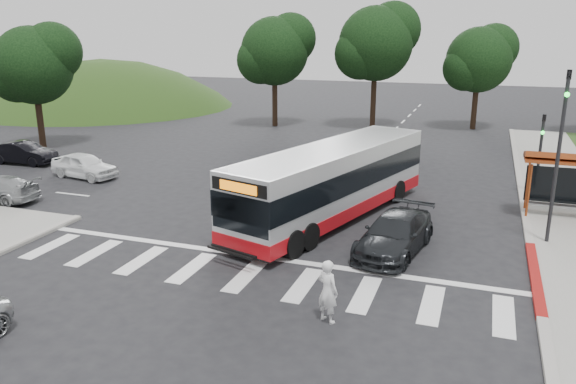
% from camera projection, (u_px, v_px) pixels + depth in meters
% --- Properties ---
extents(ground, '(140.00, 140.00, 0.00)m').
position_uv_depth(ground, '(295.00, 228.00, 23.04)').
color(ground, black).
rests_on(ground, ground).
extents(sidewalk_east, '(4.00, 40.00, 0.12)m').
position_uv_depth(sidewalk_east, '(567.00, 200.00, 26.72)').
color(sidewalk_east, gray).
rests_on(sidewalk_east, ground).
extents(curb_east, '(0.30, 40.00, 0.15)m').
position_uv_depth(curb_east, '(522.00, 195.00, 27.36)').
color(curb_east, '#9E9991').
rests_on(curb_east, ground).
extents(curb_east_red, '(0.32, 6.00, 0.15)m').
position_uv_depth(curb_east_red, '(535.00, 276.00, 18.30)').
color(curb_east_red, maroon).
rests_on(curb_east_red, ground).
extents(hillside_nw, '(44.00, 44.00, 10.00)m').
position_uv_depth(hillside_nw, '(104.00, 106.00, 60.51)').
color(hillside_nw, '#1E3912').
rests_on(hillside_nw, ground).
extents(crosswalk_ladder, '(18.00, 2.60, 0.01)m').
position_uv_depth(crosswalk_ladder, '(245.00, 276.00, 18.51)').
color(crosswalk_ladder, silver).
rests_on(crosswalk_ladder, ground).
extents(traffic_signal_ne_tall, '(0.18, 0.37, 6.50)m').
position_uv_depth(traffic_signal_ne_tall, '(560.00, 144.00, 20.23)').
color(traffic_signal_ne_tall, black).
rests_on(traffic_signal_ne_tall, ground).
extents(traffic_signal_ne_short, '(0.18, 0.37, 4.00)m').
position_uv_depth(traffic_signal_ne_short, '(541.00, 146.00, 26.95)').
color(traffic_signal_ne_short, black).
rests_on(traffic_signal_ne_short, ground).
extents(tree_north_a, '(6.60, 6.15, 10.17)m').
position_uv_depth(tree_north_a, '(377.00, 42.00, 45.35)').
color(tree_north_a, black).
rests_on(tree_north_a, ground).
extents(tree_north_b, '(5.72, 5.33, 8.43)m').
position_uv_depth(tree_north_b, '(480.00, 59.00, 44.93)').
color(tree_north_b, black).
rests_on(tree_north_b, ground).
extents(tree_north_c, '(6.16, 5.74, 9.30)m').
position_uv_depth(tree_north_c, '(276.00, 50.00, 46.29)').
color(tree_north_c, black).
rests_on(tree_north_c, ground).
extents(tree_west_a, '(5.72, 5.33, 8.43)m').
position_uv_depth(tree_west_a, '(35.00, 64.00, 37.65)').
color(tree_west_a, black).
rests_on(tree_west_a, ground).
extents(transit_bus, '(5.94, 12.32, 3.12)m').
position_uv_depth(transit_bus, '(333.00, 183.00, 23.84)').
color(transit_bus, '#B5B7BA').
rests_on(transit_bus, ground).
extents(pedestrian, '(0.79, 0.68, 1.82)m').
position_uv_depth(pedestrian, '(328.00, 291.00, 15.39)').
color(pedestrian, white).
rests_on(pedestrian, ground).
extents(dark_sedan, '(2.68, 5.04, 1.39)m').
position_uv_depth(dark_sedan, '(395.00, 234.00, 20.38)').
color(dark_sedan, black).
rests_on(dark_sedan, ground).
extents(west_car_white, '(4.22, 2.26, 1.37)m').
position_uv_depth(west_car_white, '(84.00, 165.00, 30.82)').
color(west_car_white, white).
rests_on(west_car_white, ground).
extents(west_car_black, '(4.16, 1.61, 1.35)m').
position_uv_depth(west_car_black, '(24.00, 153.00, 34.04)').
color(west_car_black, black).
rests_on(west_car_black, ground).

